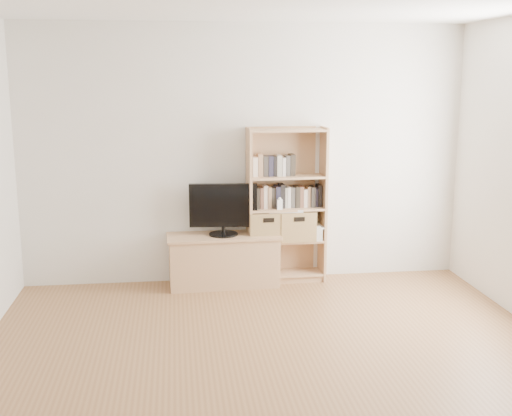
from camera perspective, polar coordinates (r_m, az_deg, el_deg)
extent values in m
cube|color=brown|center=(4.50, 2.70, -15.97)|extent=(4.50, 5.00, 0.01)
cube|color=silver|center=(6.51, -0.99, 4.75)|extent=(4.50, 0.02, 2.60)
cube|color=silver|center=(1.77, 17.67, -15.35)|extent=(4.50, 0.02, 2.60)
cube|color=tan|center=(6.50, -2.88, -4.74)|extent=(1.10, 0.45, 0.50)
cube|color=tan|center=(6.51, 2.72, 0.21)|extent=(0.80, 0.31, 1.58)
cube|color=black|center=(6.37, -2.93, -0.12)|extent=(0.67, 0.12, 0.53)
cube|color=#46423D|center=(6.51, 2.69, 0.96)|extent=(0.75, 0.15, 0.20)
cube|color=#46423D|center=(6.42, 1.18, 3.71)|extent=(0.37, 0.15, 0.19)
cube|color=white|center=(6.40, 2.11, 0.32)|extent=(0.06, 0.04, 0.10)
cube|color=olive|center=(6.51, 0.89, -1.59)|extent=(0.38, 0.32, 0.30)
cube|color=olive|center=(6.57, 3.53, -1.49)|extent=(0.39, 0.33, 0.30)
cube|color=white|center=(6.50, 2.55, -0.12)|extent=(0.35, 0.25, 0.03)
cube|color=beige|center=(6.63, 5.01, -2.16)|extent=(0.23, 0.30, 0.13)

